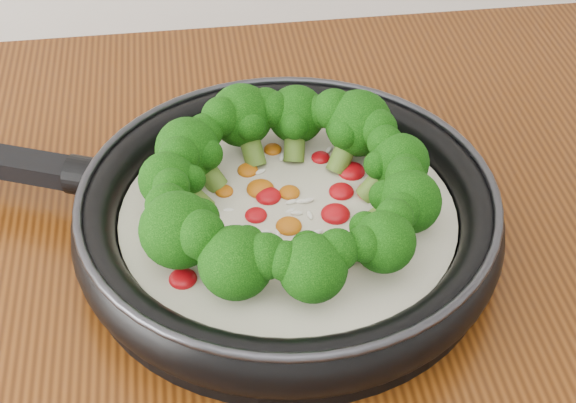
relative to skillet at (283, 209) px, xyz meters
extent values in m
cylinder|color=black|center=(0.00, 0.00, -0.03)|extent=(0.45, 0.45, 0.01)
torus|color=black|center=(0.00, 0.00, -0.01)|extent=(0.48, 0.48, 0.04)
torus|color=#2D2D33|center=(0.00, 0.00, 0.02)|extent=(0.46, 0.46, 0.01)
cylinder|color=black|center=(-0.17, 0.07, 0.00)|extent=(0.04, 0.05, 0.04)
cylinder|color=beige|center=(0.00, 0.00, -0.01)|extent=(0.37, 0.37, 0.02)
ellipsoid|color=#B0080F|center=(0.04, 0.07, 0.00)|extent=(0.02, 0.02, 0.01)
ellipsoid|color=#B0080F|center=(-0.07, 0.08, 0.00)|extent=(0.02, 0.02, 0.01)
ellipsoid|color=#BB580C|center=(0.00, -0.02, 0.00)|extent=(0.03, 0.03, 0.01)
ellipsoid|color=#B0080F|center=(-0.10, 0.03, 0.00)|extent=(0.03, 0.03, 0.01)
ellipsoid|color=#B0080F|center=(-0.09, -0.07, 0.00)|extent=(0.03, 0.03, 0.01)
ellipsoid|color=#BB580C|center=(0.00, 0.09, 0.00)|extent=(0.02, 0.02, 0.01)
ellipsoid|color=#B0080F|center=(0.05, 0.02, 0.00)|extent=(0.03, 0.03, 0.01)
ellipsoid|color=#B0080F|center=(0.08, 0.01, 0.00)|extent=(0.03, 0.03, 0.01)
ellipsoid|color=#BB580C|center=(-0.02, 0.06, 0.00)|extent=(0.02, 0.02, 0.01)
ellipsoid|color=#B0080F|center=(-0.02, 0.00, 0.00)|extent=(0.02, 0.02, 0.01)
ellipsoid|color=#B0080F|center=(-0.05, -0.05, 0.00)|extent=(0.02, 0.02, 0.01)
ellipsoid|color=#BB580C|center=(0.01, 0.02, 0.00)|extent=(0.03, 0.03, 0.01)
ellipsoid|color=#B0080F|center=(-0.09, 0.00, 0.00)|extent=(0.03, 0.03, 0.01)
ellipsoid|color=#B0080F|center=(-0.01, 0.02, 0.00)|extent=(0.03, 0.03, 0.01)
ellipsoid|color=#BB580C|center=(-0.05, 0.03, 0.00)|extent=(0.02, 0.02, 0.01)
ellipsoid|color=#B0080F|center=(0.04, -0.01, 0.00)|extent=(0.03, 0.03, 0.01)
ellipsoid|color=#B0080F|center=(0.07, 0.04, 0.00)|extent=(0.03, 0.03, 0.01)
ellipsoid|color=#BB580C|center=(-0.02, 0.03, 0.00)|extent=(0.03, 0.03, 0.01)
ellipsoid|color=#B0080F|center=(0.03, -0.07, 0.00)|extent=(0.03, 0.03, 0.01)
ellipsoid|color=#B0080F|center=(-0.10, 0.05, 0.00)|extent=(0.02, 0.02, 0.01)
ellipsoid|color=white|center=(0.02, -0.03, 0.00)|extent=(0.01, 0.01, 0.00)
ellipsoid|color=white|center=(0.01, -0.01, 0.00)|extent=(0.01, 0.01, 0.00)
ellipsoid|color=white|center=(-0.07, 0.00, 0.00)|extent=(0.01, 0.00, 0.00)
ellipsoid|color=white|center=(0.01, 0.01, 0.00)|extent=(0.01, 0.01, 0.00)
ellipsoid|color=white|center=(0.05, 0.08, 0.00)|extent=(0.01, 0.01, 0.00)
ellipsoid|color=white|center=(-0.01, 0.08, 0.00)|extent=(0.01, 0.01, 0.00)
ellipsoid|color=white|center=(-0.02, 0.08, 0.00)|extent=(0.01, 0.01, 0.00)
ellipsoid|color=white|center=(-0.01, 0.05, 0.00)|extent=(0.01, 0.01, 0.00)
ellipsoid|color=white|center=(0.06, -0.03, 0.00)|extent=(0.01, 0.01, 0.00)
ellipsoid|color=white|center=(-0.01, -0.03, 0.00)|extent=(0.01, 0.01, 0.00)
ellipsoid|color=white|center=(-0.03, -0.02, 0.00)|extent=(0.01, 0.01, 0.00)
ellipsoid|color=white|center=(0.01, 0.00, 0.00)|extent=(0.01, 0.01, 0.00)
ellipsoid|color=white|center=(0.02, 0.01, 0.00)|extent=(0.01, 0.01, 0.00)
ellipsoid|color=white|center=(0.02, -0.01, 0.00)|extent=(0.01, 0.01, 0.00)
ellipsoid|color=white|center=(0.01, 0.07, 0.00)|extent=(0.01, 0.01, 0.00)
ellipsoid|color=white|center=(-0.02, -0.03, 0.00)|extent=(0.01, 0.01, 0.00)
ellipsoid|color=white|center=(0.02, 0.01, 0.00)|extent=(0.01, 0.01, 0.00)
ellipsoid|color=white|center=(-0.09, 0.02, 0.00)|extent=(0.01, 0.01, 0.00)
ellipsoid|color=white|center=(-0.05, 0.01, 0.00)|extent=(0.01, 0.00, 0.00)
cylinder|color=olive|center=(0.08, -0.03, 0.01)|extent=(0.04, 0.03, 0.04)
sphere|color=black|center=(0.10, -0.04, 0.03)|extent=(0.07, 0.07, 0.05)
sphere|color=black|center=(0.10, -0.02, 0.04)|extent=(0.04, 0.04, 0.03)
sphere|color=black|center=(0.09, -0.05, 0.04)|extent=(0.04, 0.04, 0.03)
sphere|color=black|center=(0.08, -0.03, 0.03)|extent=(0.03, 0.03, 0.03)
cylinder|color=olive|center=(0.08, 0.01, 0.01)|extent=(0.04, 0.02, 0.04)
sphere|color=black|center=(0.10, 0.01, 0.03)|extent=(0.07, 0.07, 0.05)
sphere|color=black|center=(0.09, 0.03, 0.04)|extent=(0.04, 0.04, 0.03)
sphere|color=black|center=(0.10, -0.01, 0.04)|extent=(0.04, 0.04, 0.03)
sphere|color=black|center=(0.08, 0.01, 0.03)|extent=(0.03, 0.03, 0.03)
cylinder|color=olive|center=(0.06, 0.05, 0.01)|extent=(0.04, 0.04, 0.04)
sphere|color=black|center=(0.08, 0.07, 0.03)|extent=(0.08, 0.08, 0.06)
sphere|color=black|center=(0.06, 0.08, 0.04)|extent=(0.05, 0.05, 0.04)
sphere|color=black|center=(0.09, 0.05, 0.04)|extent=(0.05, 0.05, 0.04)
sphere|color=black|center=(0.06, 0.06, 0.03)|extent=(0.04, 0.04, 0.03)
cylinder|color=olive|center=(0.02, 0.08, 0.01)|extent=(0.03, 0.04, 0.04)
sphere|color=black|center=(0.02, 0.10, 0.03)|extent=(0.07, 0.07, 0.05)
sphere|color=black|center=(0.00, 0.09, 0.04)|extent=(0.04, 0.04, 0.03)
sphere|color=black|center=(0.04, 0.09, 0.04)|extent=(0.04, 0.04, 0.03)
sphere|color=black|center=(0.02, 0.08, 0.03)|extent=(0.03, 0.03, 0.03)
cylinder|color=olive|center=(-0.02, 0.08, 0.01)|extent=(0.03, 0.04, 0.04)
sphere|color=black|center=(-0.03, 0.10, 0.03)|extent=(0.08, 0.08, 0.06)
sphere|color=black|center=(-0.04, 0.08, 0.04)|extent=(0.05, 0.05, 0.04)
sphere|color=black|center=(0.00, 0.10, 0.04)|extent=(0.04, 0.04, 0.03)
sphere|color=black|center=(-0.02, 0.08, 0.03)|extent=(0.04, 0.04, 0.03)
cylinder|color=olive|center=(-0.06, 0.05, 0.01)|extent=(0.04, 0.04, 0.04)
sphere|color=black|center=(-0.08, 0.06, 0.03)|extent=(0.07, 0.07, 0.06)
sphere|color=black|center=(-0.08, 0.04, 0.04)|extent=(0.05, 0.05, 0.04)
sphere|color=black|center=(-0.06, 0.07, 0.04)|extent=(0.04, 0.04, 0.03)
sphere|color=black|center=(-0.06, 0.05, 0.03)|extent=(0.04, 0.04, 0.03)
cylinder|color=olive|center=(-0.07, 0.01, 0.01)|extent=(0.04, 0.03, 0.04)
sphere|color=black|center=(-0.09, 0.02, 0.03)|extent=(0.06, 0.06, 0.05)
sphere|color=black|center=(-0.09, 0.00, 0.04)|extent=(0.04, 0.04, 0.03)
sphere|color=black|center=(-0.09, 0.03, 0.04)|extent=(0.04, 0.04, 0.03)
sphere|color=black|center=(-0.07, 0.01, 0.03)|extent=(0.03, 0.03, 0.02)
cylinder|color=olive|center=(-0.07, -0.04, 0.01)|extent=(0.05, 0.04, 0.04)
sphere|color=black|center=(-0.09, -0.05, 0.03)|extent=(0.08, 0.08, 0.06)
sphere|color=black|center=(-0.07, -0.07, 0.04)|extent=(0.05, 0.05, 0.04)
sphere|color=black|center=(-0.09, -0.03, 0.04)|extent=(0.05, 0.05, 0.04)
sphere|color=black|center=(-0.07, -0.04, 0.04)|extent=(0.04, 0.04, 0.03)
cylinder|color=olive|center=(-0.04, -0.07, 0.01)|extent=(0.04, 0.04, 0.04)
sphere|color=black|center=(-0.05, -0.09, 0.03)|extent=(0.07, 0.07, 0.06)
sphere|color=black|center=(-0.03, -0.09, 0.04)|extent=(0.05, 0.05, 0.04)
sphere|color=black|center=(-0.06, -0.07, 0.04)|extent=(0.04, 0.04, 0.03)
sphere|color=black|center=(-0.04, -0.07, 0.03)|extent=(0.04, 0.04, 0.03)
cylinder|color=olive|center=(0.01, -0.08, 0.01)|extent=(0.02, 0.04, 0.04)
sphere|color=black|center=(0.01, -0.10, 0.03)|extent=(0.07, 0.07, 0.05)
sphere|color=black|center=(0.03, -0.10, 0.04)|extent=(0.04, 0.04, 0.03)
sphere|color=black|center=(-0.01, -0.10, 0.04)|extent=(0.04, 0.04, 0.03)
sphere|color=black|center=(0.01, -0.08, 0.03)|extent=(0.03, 0.03, 0.03)
cylinder|color=olive|center=(0.05, -0.07, 0.01)|extent=(0.04, 0.04, 0.04)
sphere|color=black|center=(0.07, -0.09, 0.03)|extent=(0.06, 0.06, 0.05)
sphere|color=black|center=(0.08, -0.07, 0.04)|extent=(0.04, 0.04, 0.03)
sphere|color=black|center=(0.05, -0.09, 0.04)|extent=(0.04, 0.04, 0.03)
sphere|color=black|center=(0.05, -0.07, 0.04)|extent=(0.03, 0.03, 0.02)
camera|label=1|loc=(-0.07, -0.55, 0.48)|focal=53.91mm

